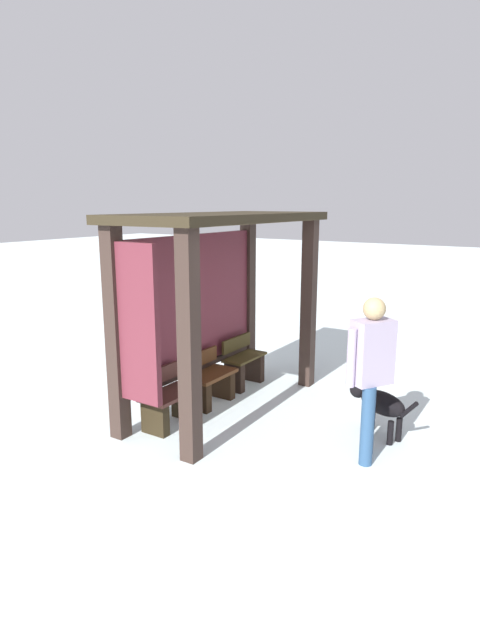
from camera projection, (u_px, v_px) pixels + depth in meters
ground_plane at (225, 407)px, 7.12m from camera, size 60.00×60.00×0.00m
bus_shelter at (209, 277)px, 6.74m from camera, size 3.19×1.41×2.60m
bench_left_inside at (169, 403)px, 6.48m from camera, size 0.77×0.42×0.72m
bench_center_inside at (210, 382)px, 7.18m from camera, size 0.77×0.40×0.73m
bench_right_inside at (244, 365)px, 7.89m from camera, size 0.77×0.34×0.75m
person_walking at (371, 366)px, 5.47m from camera, size 0.56×0.45×1.79m
dog at (379, 403)px, 6.17m from camera, size 0.48×0.91×0.59m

